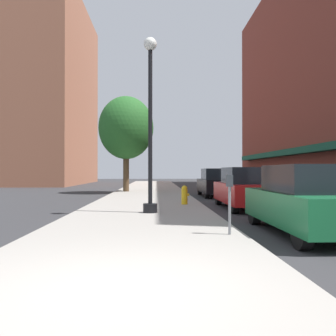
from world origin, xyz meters
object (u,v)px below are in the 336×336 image
parking_meter_near (230,197)px  tree_near (126,128)px  car_green (306,201)px  car_black (216,183)px  fire_hydrant (185,195)px  lamppost (150,121)px  car_red (245,189)px

parking_meter_near → tree_near: tree_near is taller
car_green → car_black: same height
parking_meter_near → fire_hydrant: bearing=93.6°
lamppost → tree_near: 12.32m
tree_near → lamppost: bearing=-81.3°
lamppost → tree_near: size_ratio=0.91×
fire_hydrant → parking_meter_near: (0.43, -6.90, 0.43)m
fire_hydrant → car_black: car_black is taller
tree_near → car_red: size_ratio=1.51×
parking_meter_near → car_green: 2.02m
car_green → tree_near: bearing=110.0°
lamppost → car_green: (3.77, -3.54, -2.39)m
car_green → car_red: bearing=90.3°
car_red → car_green: bearing=-88.6°
car_red → lamppost: bearing=-148.9°
lamppost → car_black: lamppost is taller
parking_meter_near → car_black: car_black is taller
fire_hydrant → car_red: 2.49m
tree_near → car_green: tree_near is taller
lamppost → fire_hydrant: bearing=63.9°
car_black → car_green: bearing=-88.4°
parking_meter_near → car_red: size_ratio=0.30×
parking_meter_near → car_red: bearing=72.6°
fire_hydrant → tree_near: tree_near is taller
lamppost → car_red: (3.77, 2.15, -2.39)m
tree_near → car_green: (5.63, -15.66, -3.65)m
parking_meter_near → car_red: (1.95, 6.21, -0.14)m
tree_near → car_black: (5.63, -3.30, -3.65)m
parking_meter_near → tree_near: (-3.68, 16.18, 3.51)m
lamppost → car_green: 5.70m
fire_hydrant → car_red: size_ratio=0.18×
fire_hydrant → tree_near: bearing=109.3°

